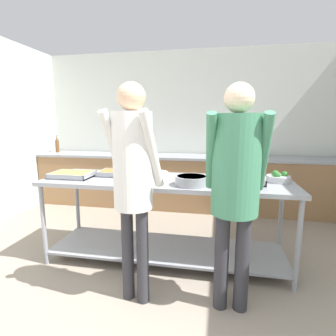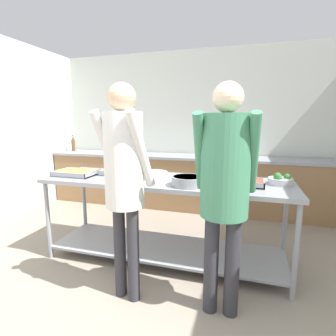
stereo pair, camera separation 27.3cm
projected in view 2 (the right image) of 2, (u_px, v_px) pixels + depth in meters
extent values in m
cube|color=silver|center=(195.00, 129.00, 4.61)|extent=(5.10, 0.06, 2.65)
cube|color=olive|center=(190.00, 183.00, 4.42)|extent=(4.94, 0.62, 0.85)
cube|color=gray|center=(191.00, 157.00, 4.34)|extent=(4.94, 0.65, 0.04)
cube|color=black|center=(244.00, 159.00, 4.10)|extent=(0.48, 0.43, 0.02)
cube|color=gray|center=(165.00, 181.00, 2.66)|extent=(2.50, 0.75, 0.04)
cube|color=gray|center=(165.00, 248.00, 2.79)|extent=(2.42, 0.67, 0.02)
cylinder|color=gray|center=(48.00, 221.00, 2.77)|extent=(0.04, 0.04, 0.83)
cylinder|color=gray|center=(296.00, 253.00, 2.09)|extent=(0.04, 0.04, 0.83)
cylinder|color=gray|center=(84.00, 203.00, 3.39)|extent=(0.04, 0.04, 0.83)
cylinder|color=gray|center=(285.00, 223.00, 2.71)|extent=(0.04, 0.04, 0.83)
cube|color=gray|center=(76.00, 175.00, 2.86)|extent=(0.42, 0.31, 0.01)
cube|color=gold|center=(76.00, 172.00, 2.85)|extent=(0.40, 0.28, 0.04)
cube|color=gray|center=(67.00, 175.00, 2.72)|extent=(0.42, 0.01, 0.05)
cube|color=gray|center=(84.00, 170.00, 2.99)|extent=(0.42, 0.01, 0.05)
cube|color=gray|center=(60.00, 172.00, 2.91)|extent=(0.01, 0.31, 0.05)
cube|color=gray|center=(92.00, 174.00, 2.80)|extent=(0.01, 0.31, 0.05)
cube|color=gray|center=(123.00, 174.00, 2.89)|extent=(0.47, 0.28, 0.01)
cube|color=#9E6B33|center=(123.00, 172.00, 2.89)|extent=(0.45, 0.25, 0.04)
cube|color=gray|center=(118.00, 175.00, 2.76)|extent=(0.47, 0.01, 0.05)
cube|color=gray|center=(129.00, 170.00, 3.01)|extent=(0.47, 0.01, 0.05)
cube|color=gray|center=(105.00, 171.00, 2.95)|extent=(0.01, 0.28, 0.05)
cube|color=gray|center=(143.00, 173.00, 2.82)|extent=(0.01, 0.28, 0.05)
cylinder|color=white|center=(155.00, 178.00, 2.70)|extent=(0.26, 0.26, 0.01)
cylinder|color=white|center=(155.00, 177.00, 2.70)|extent=(0.26, 0.26, 0.01)
cylinder|color=white|center=(155.00, 176.00, 2.70)|extent=(0.26, 0.26, 0.01)
cylinder|color=white|center=(155.00, 174.00, 2.70)|extent=(0.25, 0.25, 0.01)
cylinder|color=white|center=(155.00, 173.00, 2.69)|extent=(0.25, 0.25, 0.01)
cylinder|color=white|center=(155.00, 172.00, 2.69)|extent=(0.25, 0.25, 0.01)
cylinder|color=gray|center=(188.00, 181.00, 2.39)|extent=(0.30, 0.30, 0.09)
cylinder|color=beige|center=(188.00, 177.00, 2.38)|extent=(0.27, 0.27, 0.01)
cylinder|color=black|center=(212.00, 179.00, 2.32)|extent=(0.14, 0.02, 0.02)
cube|color=gray|center=(240.00, 184.00, 2.43)|extent=(0.41, 0.26, 0.01)
cube|color=#B23D2D|center=(241.00, 181.00, 2.43)|extent=(0.39, 0.24, 0.04)
cube|color=gray|center=(240.00, 185.00, 2.31)|extent=(0.41, 0.01, 0.05)
cube|color=gray|center=(241.00, 179.00, 2.55)|extent=(0.41, 0.01, 0.05)
cube|color=gray|center=(219.00, 180.00, 2.48)|extent=(0.01, 0.26, 0.05)
cube|color=gray|center=(264.00, 183.00, 2.37)|extent=(0.01, 0.26, 0.05)
cylinder|color=#B2B2B7|center=(280.00, 181.00, 2.44)|extent=(0.22, 0.22, 0.06)
sphere|color=#2D702D|center=(287.00, 177.00, 2.42)|extent=(0.06, 0.06, 0.06)
sphere|color=#2D702D|center=(278.00, 176.00, 2.46)|extent=(0.07, 0.07, 0.07)
sphere|color=#2D702D|center=(278.00, 178.00, 2.40)|extent=(0.07, 0.07, 0.07)
cylinder|color=#2D2D33|center=(211.00, 263.00, 1.99)|extent=(0.11, 0.11, 0.78)
cylinder|color=#2D2D33|center=(232.00, 267.00, 1.94)|extent=(0.11, 0.11, 0.78)
cylinder|color=#3D7F5B|center=(200.00, 153.00, 1.87)|extent=(0.07, 0.32, 0.59)
cylinder|color=#3D7F5B|center=(253.00, 155.00, 1.77)|extent=(0.07, 0.32, 0.59)
cylinder|color=#3D7F5B|center=(225.00, 166.00, 1.83)|extent=(0.34, 0.34, 0.72)
sphere|color=beige|center=(228.00, 97.00, 1.75)|extent=(0.21, 0.21, 0.21)
cylinder|color=#2D2D33|center=(120.00, 251.00, 2.17)|extent=(0.10, 0.10, 0.79)
cylinder|color=#2D2D33|center=(133.00, 255.00, 2.11)|extent=(0.10, 0.10, 0.79)
cylinder|color=silver|center=(107.00, 148.00, 2.07)|extent=(0.13, 0.33, 0.59)
cylinder|color=silver|center=(141.00, 150.00, 1.92)|extent=(0.13, 0.33, 0.59)
cylinder|color=silver|center=(124.00, 160.00, 2.01)|extent=(0.30, 0.30, 0.73)
sphere|color=tan|center=(122.00, 97.00, 1.92)|extent=(0.21, 0.21, 0.21)
cylinder|color=brown|center=(73.00, 145.00, 5.02)|extent=(0.07, 0.07, 0.21)
cone|color=brown|center=(73.00, 138.00, 5.00)|extent=(0.06, 0.06, 0.08)
cylinder|color=black|center=(73.00, 135.00, 4.99)|extent=(0.03, 0.03, 0.02)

